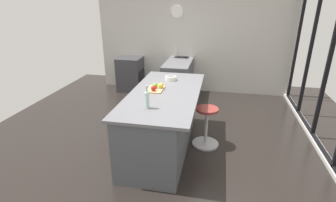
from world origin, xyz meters
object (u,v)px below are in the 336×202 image
oven_range (130,74)px  apple_yellow (161,85)px  apple_red (153,88)px  water_bottle (147,99)px  apple_green (155,86)px  fruit_bowl (171,78)px  stool_by_window (206,128)px  kitchen_island (162,119)px  cutting_board (155,89)px

oven_range → apple_yellow: size_ratio=10.32×
oven_range → apple_red: (2.64, 1.31, 0.58)m
water_bottle → apple_yellow: bearing=179.8°
apple_green → fruit_bowl: 0.54m
stool_by_window → apple_red: apple_red is taller
apple_red → kitchen_island: bearing=101.1°
apple_yellow → water_bottle: 0.78m
stool_by_window → apple_green: 1.09m
oven_range → apple_yellow: apple_yellow is taller
stool_by_window → kitchen_island: bearing=-75.8°
kitchen_island → fruit_bowl: 0.81m
fruit_bowl → stool_by_window: bearing=56.5°
oven_range → water_bottle: (3.27, 1.39, 0.64)m
kitchen_island → apple_green: apple_green is taller
apple_yellow → oven_range: bearing=-150.8°
cutting_board → apple_red: 0.11m
apple_red → water_bottle: bearing=7.0°
water_bottle → fruit_bowl: 1.29m
kitchen_island → apple_green: size_ratio=27.55×
stool_by_window → apple_yellow: size_ratio=7.85×
cutting_board → apple_yellow: apple_yellow is taller
oven_range → apple_green: size_ratio=10.62×
kitchen_island → apple_yellow: (-0.12, -0.04, 0.53)m
kitchen_island → apple_red: apple_red is taller
apple_yellow → fruit_bowl: apple_yellow is taller
apple_red → apple_yellow: (-0.15, 0.08, 0.00)m
stool_by_window → fruit_bowl: size_ratio=3.49×
cutting_board → apple_green: apple_green is taller
stool_by_window → apple_yellow: bearing=-85.9°
apple_red → apple_yellow: size_ratio=0.99×
apple_yellow → apple_red: bearing=-28.6°
cutting_board → water_bottle: water_bottle is taller
oven_range → cutting_board: (2.54, 1.32, 0.52)m
apple_red → fruit_bowl: (-0.65, 0.14, -0.02)m
cutting_board → apple_green: 0.06m
stool_by_window → water_bottle: water_bottle is taller
apple_yellow → water_bottle: bearing=-0.2°
apple_yellow → fruit_bowl: size_ratio=0.44×
cutting_board → fruit_bowl: 0.57m
cutting_board → water_bottle: size_ratio=1.15×
apple_green → apple_red: size_ratio=0.98×
kitchen_island → water_bottle: water_bottle is taller
cutting_board → water_bottle: bearing=5.7°
apple_yellow → water_bottle: size_ratio=0.27×
stool_by_window → fruit_bowl: fruit_bowl is taller
oven_range → apple_green: 2.88m
water_bottle → fruit_bowl: water_bottle is taller
fruit_bowl → kitchen_island: bearing=-1.6°
kitchen_island → fruit_bowl: size_ratio=11.89×
stool_by_window → fruit_bowl: 1.06m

